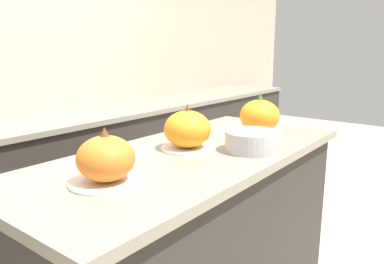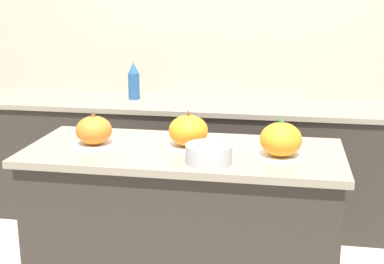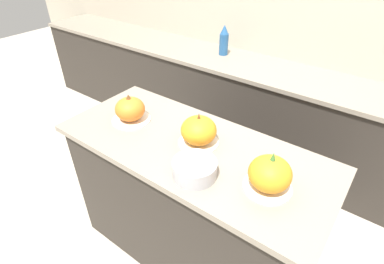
{
  "view_description": "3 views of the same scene",
  "coord_description": "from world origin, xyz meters",
  "px_view_note": "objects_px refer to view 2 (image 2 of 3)",
  "views": [
    {
      "loc": [
        -1.14,
        -0.89,
        1.34
      ],
      "look_at": [
        0.06,
        0.05,
        1.01
      ],
      "focal_mm": 35.0,
      "sensor_mm": 36.0,
      "label": 1
    },
    {
      "loc": [
        0.48,
        -2.42,
        1.68
      ],
      "look_at": [
        0.04,
        0.03,
        1.02
      ],
      "focal_mm": 50.0,
      "sensor_mm": 36.0,
      "label": 2
    },
    {
      "loc": [
        0.76,
        -1.03,
        1.92
      ],
      "look_at": [
        -0.02,
        0.03,
        1.01
      ],
      "focal_mm": 28.0,
      "sensor_mm": 36.0,
      "label": 3
    }
  ],
  "objects_px": {
    "pumpkin_cake_left": "(94,131)",
    "mixing_bowl": "(209,154)",
    "pumpkin_cake_right": "(281,140)",
    "pumpkin_cake_center": "(188,132)",
    "bottle_tall": "(134,81)"
  },
  "relations": [
    {
      "from": "pumpkin_cake_left",
      "to": "bottle_tall",
      "type": "relative_size",
      "value": 0.84
    },
    {
      "from": "pumpkin_cake_left",
      "to": "pumpkin_cake_center",
      "type": "relative_size",
      "value": 1.05
    },
    {
      "from": "pumpkin_cake_center",
      "to": "mixing_bowl",
      "type": "height_order",
      "value": "pumpkin_cake_center"
    },
    {
      "from": "pumpkin_cake_left",
      "to": "pumpkin_cake_center",
      "type": "distance_m",
      "value": 0.46
    },
    {
      "from": "pumpkin_cake_right",
      "to": "pumpkin_cake_left",
      "type": "bearing_deg",
      "value": 177.71
    },
    {
      "from": "pumpkin_cake_right",
      "to": "bottle_tall",
      "type": "distance_m",
      "value": 1.81
    },
    {
      "from": "pumpkin_cake_right",
      "to": "mixing_bowl",
      "type": "relative_size",
      "value": 1.05
    },
    {
      "from": "pumpkin_cake_left",
      "to": "pumpkin_cake_center",
      "type": "xyz_separation_m",
      "value": [
        0.46,
        0.05,
        0.01
      ]
    },
    {
      "from": "pumpkin_cake_center",
      "to": "pumpkin_cake_left",
      "type": "bearing_deg",
      "value": -173.36
    },
    {
      "from": "pumpkin_cake_center",
      "to": "pumpkin_cake_right",
      "type": "bearing_deg",
      "value": -11.44
    },
    {
      "from": "pumpkin_cake_left",
      "to": "pumpkin_cake_right",
      "type": "relative_size",
      "value": 1.05
    },
    {
      "from": "pumpkin_cake_left",
      "to": "mixing_bowl",
      "type": "relative_size",
      "value": 1.11
    },
    {
      "from": "pumpkin_cake_center",
      "to": "pumpkin_cake_right",
      "type": "relative_size",
      "value": 1.0
    },
    {
      "from": "bottle_tall",
      "to": "pumpkin_cake_right",
      "type": "bearing_deg",
      "value": -52.26
    },
    {
      "from": "mixing_bowl",
      "to": "pumpkin_cake_center",
      "type": "bearing_deg",
      "value": 121.33
    }
  ]
}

